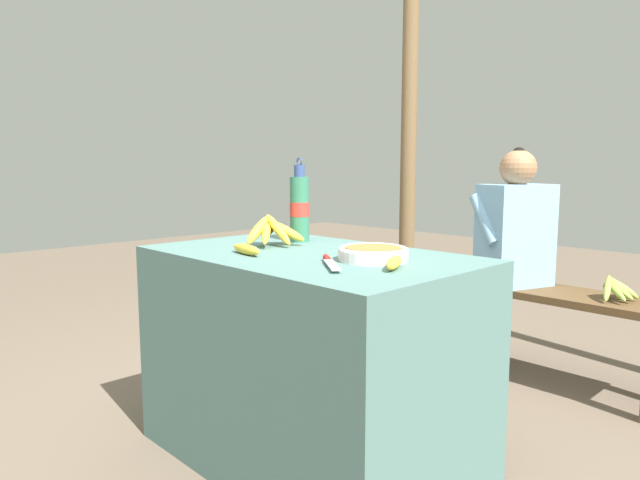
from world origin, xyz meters
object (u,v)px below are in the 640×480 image
Objects in this scene: loose_banana_front at (246,249)px; banana_bunch_green at (616,288)px; knife at (329,261)px; water_bottle at (300,208)px; serving_bowl at (373,253)px; wooden_bench at (520,301)px; seated_vendor at (508,245)px; banana_bunch_ripe at (273,230)px; support_post_near at (409,143)px; loose_banana_side at (394,263)px.

loose_banana_front is 0.72× the size of banana_bunch_green.
water_bottle is at bearing -175.39° from knife.
serving_bowl is 1.32m from wooden_bench.
seated_vendor is 4.59× the size of banana_bunch_green.
banana_bunch_ripe is 1.30m from seated_vendor.
support_post_near is at bearing 157.33° from wooden_bench.
loose_banana_front is (-0.38, -0.21, -0.01)m from serving_bowl.
loose_banana_side is 0.07× the size of support_post_near.
loose_banana_side is 1.36m from banana_bunch_green.
loose_banana_front is (0.12, -0.35, -0.12)m from water_bottle.
wooden_bench is (-0.08, 1.41, -0.37)m from knife.
water_bottle is at bearing -67.29° from support_post_near.
loose_banana_front reaches higher than banana_bunch_green.
support_post_near is at bearing 126.22° from loose_banana_side.
banana_bunch_green is (0.35, 1.42, -0.24)m from knife.
knife is (0.43, -0.14, -0.05)m from banana_bunch_ripe.
seated_vendor reaches higher than loose_banana_front.
banana_bunch_green is (0.31, 1.26, -0.26)m from serving_bowl.
loose_banana_front reaches higher than wooden_bench.
water_bottle reaches higher than loose_banana_front.
support_post_near reaches higher than banana_bunch_green.
water_bottle is 1.71m from support_post_near.
support_post_near reaches higher than loose_banana_front.
serving_bowl is 0.43m from loose_banana_front.
water_bottle is at bearing 99.67° from banana_bunch_ripe.
loose_banana_side is 1.40m from wooden_bench.
wooden_bench is at bearing 71.25° from water_bottle.
knife is 1.46m from wooden_bench.
wooden_bench is at bearing 80.15° from loose_banana_front.
wooden_bench is at bearing -179.56° from banana_bunch_green.
water_bottle is (-0.03, 0.16, 0.08)m from banana_bunch_ripe.
loose_banana_side is at bearing -79.03° from wooden_bench.
seated_vendor reaches higher than banana_bunch_green.
water_bottle reaches higher than banana_bunch_green.
water_bottle is at bearing -108.75° from wooden_bench.
support_post_near reaches higher than water_bottle.
loose_banana_front is at bearing -63.75° from banana_bunch_ripe.
water_bottle is at bearing -125.92° from banana_bunch_green.
support_post_near reaches higher than knife.
banana_bunch_green is (0.79, 1.28, -0.29)m from banana_bunch_ripe.
banana_bunch_ripe is at bearing -68.41° from support_post_near.
loose_banana_side reaches higher than wooden_bench.
loose_banana_front is 0.53m from loose_banana_side.
water_bottle reaches higher than banana_bunch_ripe.
water_bottle is at bearing 162.10° from loose_banana_side.
loose_banana_front is at bearing -132.45° from knife.
support_post_near is at bearing 112.71° from water_bottle.
wooden_bench is at bearing -22.67° from support_post_near.
loose_banana_front and loose_banana_side have the same top height.
knife is 0.08× the size of support_post_near.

